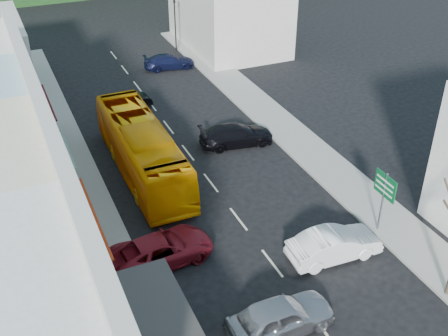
# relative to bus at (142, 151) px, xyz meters

# --- Properties ---
(ground) EXTENTS (120.00, 120.00, 0.00)m
(ground) POSITION_rel_bus_xyz_m (3.39, -10.78, -1.55)
(ground) COLOR black
(ground) RESTS_ON ground
(sidewalk_left) EXTENTS (3.00, 52.00, 0.15)m
(sidewalk_left) POSITION_rel_bus_xyz_m (-4.11, -0.78, -1.48)
(sidewalk_left) COLOR gray
(sidewalk_left) RESTS_ON ground
(sidewalk_right) EXTENTS (3.00, 52.00, 0.15)m
(sidewalk_right) POSITION_rel_bus_xyz_m (10.89, -0.78, -1.48)
(sidewalk_right) COLOR gray
(sidewalk_right) RESTS_ON ground
(distant_block_right) EXTENTS (8.00, 12.00, 7.00)m
(distant_block_right) POSITION_rel_bus_xyz_m (14.39, 19.22, 1.95)
(distant_block_right) COLOR #B7B2A8
(distant_block_right) RESTS_ON ground
(bus) EXTENTS (2.51, 11.60, 3.10)m
(bus) POSITION_rel_bus_xyz_m (0.00, 0.00, 0.00)
(bus) COLOR #FD9F03
(bus) RESTS_ON ground
(car_silver) EXTENTS (4.44, 1.90, 1.40)m
(car_silver) POSITION_rel_bus_xyz_m (1.66, -14.74, -0.85)
(car_silver) COLOR #9FA0A4
(car_silver) RESTS_ON ground
(car_white) EXTENTS (4.47, 1.97, 1.40)m
(car_white) POSITION_rel_bus_xyz_m (6.43, -11.58, -0.85)
(car_white) COLOR silver
(car_white) RESTS_ON ground
(car_red) EXTENTS (4.76, 2.33, 1.40)m
(car_red) POSITION_rel_bus_xyz_m (-1.61, -8.40, -0.85)
(car_red) COLOR maroon
(car_red) RESTS_ON ground
(car_black_near) EXTENTS (4.70, 2.41, 1.40)m
(car_black_near) POSITION_rel_bus_xyz_m (6.84, 0.98, -0.85)
(car_black_near) COLOR black
(car_black_near) RESTS_ON ground
(car_black_far) EXTENTS (4.58, 2.31, 1.40)m
(car_black_far) POSITION_rel_bus_xyz_m (1.43, 9.34, -0.85)
(car_black_far) COLOR black
(car_black_far) RESTS_ON ground
(car_navy_far) EXTENTS (4.70, 2.40, 1.40)m
(car_navy_far) POSITION_rel_bus_xyz_m (7.14, 15.92, -0.85)
(car_navy_far) COLOR black
(car_navy_far) RESTS_ON ground
(pedestrian_left) EXTENTS (0.55, 0.69, 1.70)m
(pedestrian_left) POSITION_rel_bus_xyz_m (-5.11, -9.77, -0.55)
(pedestrian_left) COLOR black
(pedestrian_left) RESTS_ON sidewalk_left
(direction_sign) EXTENTS (0.22, 1.65, 3.65)m
(direction_sign) POSITION_rel_bus_xyz_m (9.79, -10.75, 0.28)
(direction_sign) COLOR #095326
(direction_sign) RESTS_ON ground
(traffic_signal) EXTENTS (0.99, 1.27, 5.16)m
(traffic_signal) POSITION_rel_bus_xyz_m (9.19, 19.83, 1.03)
(traffic_signal) COLOR black
(traffic_signal) RESTS_ON ground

